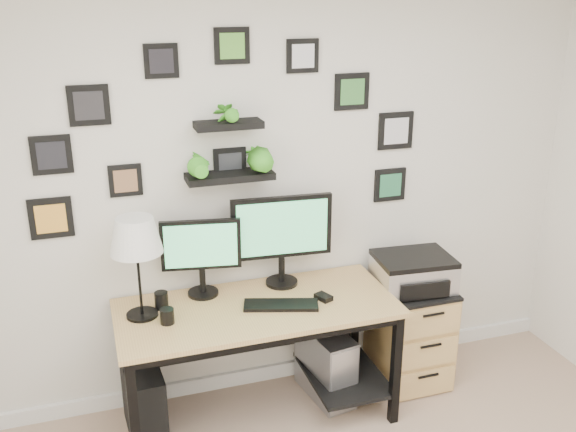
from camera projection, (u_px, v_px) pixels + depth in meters
name	position (u px, v px, depth m)	size (l,w,h in m)	color
room	(277.00, 370.00, 4.29)	(4.00, 4.00, 4.00)	tan
desk	(262.00, 321.00, 3.75)	(1.60, 0.70, 0.75)	tan
monitor_left	(201.00, 252.00, 3.70)	(0.46, 0.21, 0.47)	black
monitor_right	(282.00, 233.00, 3.82)	(0.61, 0.21, 0.56)	black
keyboard	(281.00, 305.00, 3.65)	(0.42, 0.13, 0.02)	black
mouse	(323.00, 297.00, 3.73)	(0.07, 0.10, 0.03)	black
table_lamp	(136.00, 238.00, 3.40)	(0.28, 0.28, 0.58)	black
mug	(167.00, 316.00, 3.46)	(0.08, 0.08, 0.09)	black
pen_cup	(161.00, 300.00, 3.62)	(0.08, 0.08, 0.10)	black
pc_tower_black	(144.00, 401.00, 3.69)	(0.20, 0.45, 0.45)	black
pc_tower_grey	(326.00, 364.00, 4.04)	(0.27, 0.49, 0.46)	gray
file_cabinet	(410.00, 332.00, 4.20)	(0.43, 0.53, 0.67)	tan
printer	(413.00, 272.00, 4.03)	(0.50, 0.41, 0.21)	silver
wall_decor	(230.00, 140.00, 3.61)	(2.30, 0.18, 1.10)	black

